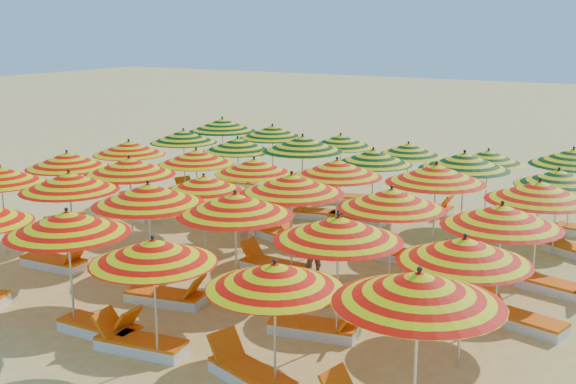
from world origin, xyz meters
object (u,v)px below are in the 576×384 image
object	(u,v)px
lounger_16	(558,287)
lounger_17	(194,196)
lounger_4	(250,374)
lounger_24	(427,208)
umbrella_13	(129,166)
umbrella_16	(391,199)
umbrella_26	(303,144)
umbrella_29	(559,178)
umbrella_28	(464,161)
umbrella_4	(275,276)
lounger_15	(412,257)
umbrella_31	(272,132)
lounger_7	(167,297)
lounger_22	(287,191)
lounger_2	(102,328)
umbrella_8	(148,194)
umbrella_14	(204,184)
lounger_9	(65,225)
lounger_6	(55,262)
umbrella_34	(488,157)
umbrella_35	(573,157)
umbrella_21	(337,168)
umbrella_27	(373,157)
lounger_11	(520,320)
lounger_23	(355,199)
umbrella_17	(502,216)
beachgoer_a	(246,224)
umbrella_15	(292,184)
umbrella_18	(129,148)
umbrella_12	(67,160)
lounger_10	(274,266)
umbrella_33	(408,150)
lounger_14	(312,243)
umbrella_9	(235,204)
lounger_13	(274,233)
umbrella_24	(183,136)
lounger_3	(139,343)
beachgoer_b	(317,251)
lounger_21	(237,183)
umbrella_20	(254,166)
umbrella_22	(436,174)
lounger_18	(320,214)
umbrella_6	(0,175)
lounger_12	(139,212)

from	to	relation	value
lounger_16	lounger_17	size ratio (longest dim) A/B	1.00
lounger_4	lounger_24	distance (m)	12.21
umbrella_13	umbrella_16	bearing A→B (deg)	3.01
umbrella_26	umbrella_29	xyz separation A→B (m)	(7.39, 0.12, -0.26)
umbrella_28	lounger_16	world-z (taller)	umbrella_28
umbrella_4	lounger_15	size ratio (longest dim) A/B	1.67
umbrella_16	umbrella_31	size ratio (longest dim) A/B	1.00
lounger_7	lounger_22	world-z (taller)	same
lounger_2	lounger_24	distance (m)	12.22
umbrella_8	umbrella_14	distance (m)	2.37
lounger_2	lounger_9	size ratio (longest dim) A/B	0.96
umbrella_16	lounger_6	xyz separation A→B (m)	(-7.75, -2.52, -2.04)
umbrella_34	umbrella_35	bearing A→B (deg)	-1.59
umbrella_21	umbrella_35	bearing A→B (deg)	42.98
umbrella_27	umbrella_31	bearing A→B (deg)	154.68
umbrella_31	umbrella_35	distance (m)	9.90
lounger_11	lounger_23	xyz separation A→B (m)	(-7.15, 7.46, 0.00)
umbrella_17	umbrella_28	size ratio (longest dim) A/B	1.21
umbrella_13	beachgoer_a	world-z (taller)	umbrella_13
umbrella_15	umbrella_18	xyz separation A→B (m)	(-7.37, 2.59, -0.19)
umbrella_28	lounger_6	distance (m)	10.87
umbrella_35	lounger_24	xyz separation A→B (m)	(-4.27, 0.27, -2.08)
umbrella_12	umbrella_34	xyz separation A→B (m)	(9.73, 7.28, -0.15)
lounger_2	lounger_10	world-z (taller)	same
lounger_15	lounger_24	size ratio (longest dim) A/B	0.99
umbrella_33	lounger_24	size ratio (longest dim) A/B	1.37
lounger_2	umbrella_29	bearing A→B (deg)	54.44
lounger_9	lounger_14	distance (m)	7.32
lounger_9	lounger_10	xyz separation A→B (m)	(7.11, 0.06, 0.00)
umbrella_9	lounger_13	bearing A→B (deg)	112.91
umbrella_24	lounger_3	xyz separation A→B (m)	(6.80, -9.89, -1.97)
umbrella_13	beachgoer_b	bearing A→B (deg)	5.12
lounger_11	lounger_17	xyz separation A→B (m)	(-12.05, 5.03, 0.00)
lounger_21	umbrella_8	bearing A→B (deg)	-77.25
umbrella_26	lounger_24	bearing A→B (deg)	39.85
lounger_2	lounger_13	world-z (taller)	same
umbrella_27	umbrella_35	size ratio (longest dim) A/B	0.84
umbrella_20	umbrella_35	xyz separation A→B (m)	(7.47, 4.80, 0.20)
umbrella_22	lounger_18	xyz separation A→B (m)	(-4.48, 2.46, -2.17)
umbrella_31	umbrella_21	bearing A→B (deg)	-43.94
umbrella_24	lounger_22	bearing A→B (deg)	35.89
umbrella_22	umbrella_31	size ratio (longest dim) A/B	0.94
lounger_21	lounger_23	world-z (taller)	same
umbrella_6	umbrella_16	distance (m)	9.97
umbrella_9	umbrella_12	bearing A→B (deg)	163.66
lounger_11	umbrella_34	bearing A→B (deg)	-55.60
umbrella_13	lounger_13	xyz separation A→B (m)	(2.72, 2.73, -2.09)
lounger_16	umbrella_24	bearing A→B (deg)	-179.86
umbrella_15	lounger_18	bearing A→B (deg)	111.10
lounger_12	lounger_18	world-z (taller)	same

